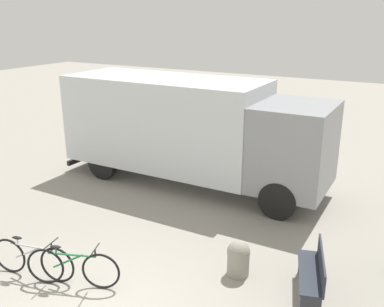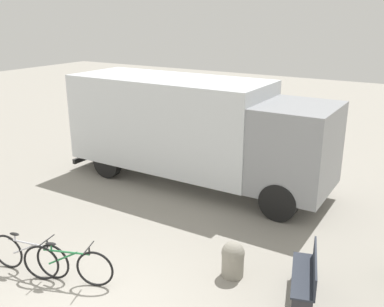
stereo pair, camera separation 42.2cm
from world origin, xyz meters
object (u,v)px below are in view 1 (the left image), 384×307
object	(u,v)px
bicycle_middle	(73,268)
bollard_near_bench	(238,258)
park_bench	(314,273)
bicycle_near	(33,259)
delivery_truck	(189,127)

from	to	relation	value
bicycle_middle	bollard_near_bench	bearing A→B (deg)	15.40
park_bench	bicycle_near	bearing A→B (deg)	95.93
delivery_truck	bicycle_near	distance (m)	6.00
delivery_truck	bollard_near_bench	bearing A→B (deg)	-49.26
bicycle_near	bicycle_middle	size ratio (longest dim) A/B	1.04
bicycle_near	bollard_near_bench	distance (m)	4.01
bollard_near_bench	bicycle_near	bearing A→B (deg)	-149.71
delivery_truck	bicycle_near	xyz separation A→B (m)	(-0.19, -5.85, -1.35)
bicycle_near	bicycle_middle	bearing A→B (deg)	-1.66
bicycle_near	bicycle_middle	xyz separation A→B (m)	(0.89, 0.16, 0.00)
delivery_truck	bicycle_near	bearing A→B (deg)	-91.65
bicycle_middle	park_bench	bearing A→B (deg)	4.51
bicycle_middle	bollard_near_bench	size ratio (longest dim) A/B	2.38
bicycle_near	delivery_truck	bearing A→B (deg)	76.33
delivery_truck	park_bench	bearing A→B (deg)	-38.63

